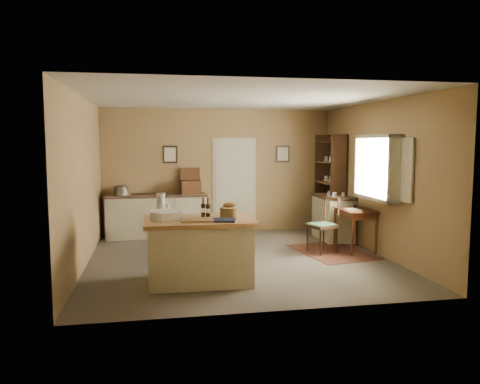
% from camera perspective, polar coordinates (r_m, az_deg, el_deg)
% --- Properties ---
extents(ground, '(5.00, 5.00, 0.00)m').
position_cam_1_polar(ground, '(8.04, -0.12, -8.19)').
color(ground, '#605849').
rests_on(ground, ground).
extents(wall_back, '(5.00, 0.10, 2.70)m').
position_cam_1_polar(wall_back, '(10.28, -2.64, 2.56)').
color(wall_back, olive).
rests_on(wall_back, ground).
extents(wall_front, '(5.00, 0.10, 2.70)m').
position_cam_1_polar(wall_front, '(5.38, 4.68, -0.67)').
color(wall_front, olive).
rests_on(wall_front, ground).
extents(wall_left, '(0.10, 5.00, 2.70)m').
position_cam_1_polar(wall_left, '(7.76, -18.59, 1.11)').
color(wall_left, olive).
rests_on(wall_left, ground).
extents(wall_right, '(0.10, 5.00, 2.70)m').
position_cam_1_polar(wall_right, '(8.62, 16.46, 1.64)').
color(wall_right, olive).
rests_on(wall_right, ground).
extents(ceiling, '(5.00, 5.00, 0.00)m').
position_cam_1_polar(ceiling, '(7.82, -0.12, 11.36)').
color(ceiling, silver).
rests_on(ceiling, wall_back).
extents(door, '(0.97, 0.06, 2.11)m').
position_cam_1_polar(door, '(10.32, -0.68, 0.94)').
color(door, beige).
rests_on(door, ground).
extents(framed_prints, '(2.82, 0.02, 0.38)m').
position_cam_1_polar(framed_prints, '(10.27, -1.52, 4.63)').
color(framed_prints, black).
rests_on(framed_prints, ground).
extents(window, '(0.25, 1.99, 1.12)m').
position_cam_1_polar(window, '(8.39, 16.65, 2.89)').
color(window, '#B8B490').
rests_on(window, ground).
extents(work_island, '(1.53, 1.00, 1.20)m').
position_cam_1_polar(work_island, '(6.69, -5.03, -6.89)').
color(work_island, '#B8B490').
rests_on(work_island, ground).
extents(sideboard, '(2.10, 0.60, 1.18)m').
position_cam_1_polar(sideboard, '(9.97, -10.04, -2.65)').
color(sideboard, '#B8B490').
rests_on(sideboard, ground).
extents(rug, '(1.36, 1.76, 0.01)m').
position_cam_1_polar(rug, '(8.70, 11.14, -7.17)').
color(rug, '#482313').
rests_on(rug, ground).
extents(writing_desk, '(0.53, 0.87, 0.82)m').
position_cam_1_polar(writing_desk, '(8.79, 13.85, -2.69)').
color(writing_desk, '#3A190D').
rests_on(writing_desk, ground).
extents(desk_chair, '(0.58, 0.58, 0.98)m').
position_cam_1_polar(desk_chair, '(8.53, 9.99, -4.08)').
color(desk_chair, black).
rests_on(desk_chair, ground).
extents(right_cabinet, '(0.59, 1.06, 0.99)m').
position_cam_1_polar(right_cabinet, '(9.77, 11.30, -3.01)').
color(right_cabinet, '#B8B490').
rests_on(right_cabinet, ground).
extents(shelving_unit, '(0.36, 0.96, 2.14)m').
position_cam_1_polar(shelving_unit, '(10.19, 11.20, 0.83)').
color(shelving_unit, black).
rests_on(shelving_unit, ground).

